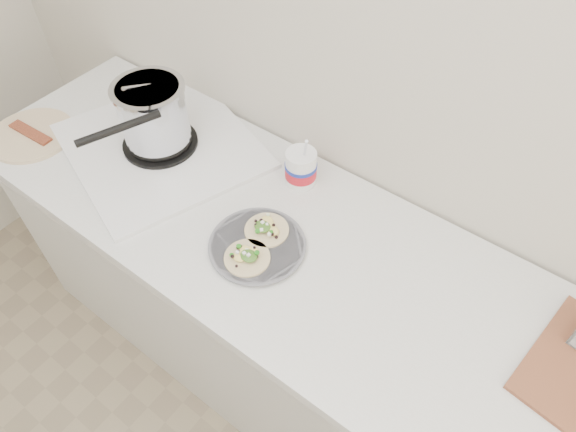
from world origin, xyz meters
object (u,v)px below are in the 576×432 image
Objects in this scene: stove at (156,125)px; bacon_plate at (32,135)px; tub at (301,166)px; taco_plate at (257,244)px.

bacon_plate is at bearing -130.75° from stove.
bacon_plate is (-0.38, -0.22, -0.09)m from stove.
tub is 0.79× the size of bacon_plate.
tub reaches higher than taco_plate.
taco_plate reaches higher than bacon_plate.
taco_plate is (0.51, -0.13, -0.08)m from stove.
bacon_plate is (-0.84, -0.37, -0.06)m from tub.
bacon_plate is at bearing -156.41° from tub.
stove reaches higher than tub.
stove is at bearing -162.13° from tub.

